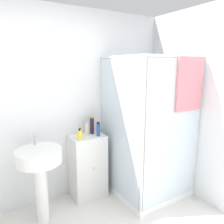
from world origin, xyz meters
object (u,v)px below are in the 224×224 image
object	(u,v)px
lotion_bottle_white	(87,129)
sink	(40,167)
soap_dispenser	(80,135)
shampoo_bottle_blue	(98,129)
shampoo_bottle_tall_black	(92,125)

from	to	relation	value
lotion_bottle_white	sink	bearing A→B (deg)	-160.43
soap_dispenser	sink	bearing A→B (deg)	-167.15
shampoo_bottle_blue	shampoo_bottle_tall_black	bearing A→B (deg)	99.49
lotion_bottle_white	shampoo_bottle_tall_black	bearing A→B (deg)	2.17
soap_dispenser	lotion_bottle_white	distance (m)	0.20
shampoo_bottle_tall_black	shampoo_bottle_blue	size ratio (longest dim) A/B	1.30
soap_dispenser	shampoo_bottle_tall_black	world-z (taller)	shampoo_bottle_tall_black
shampoo_bottle_blue	lotion_bottle_white	world-z (taller)	shampoo_bottle_blue
sink	lotion_bottle_white	world-z (taller)	lotion_bottle_white
sink	shampoo_bottle_blue	distance (m)	0.85
shampoo_bottle_blue	lotion_bottle_white	size ratio (longest dim) A/B	1.04
shampoo_bottle_tall_black	lotion_bottle_white	xyz separation A→B (m)	(-0.08, -0.00, -0.04)
sink	soap_dispenser	size ratio (longest dim) A/B	6.97
shampoo_bottle_tall_black	shampoo_bottle_blue	world-z (taller)	shampoo_bottle_tall_black
sink	shampoo_bottle_blue	size ratio (longest dim) A/B	5.42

